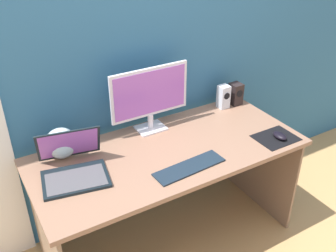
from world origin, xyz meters
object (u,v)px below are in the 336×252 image
Objects in this scene: monitor at (150,96)px; fishbowl at (61,143)px; speaker_near_monitor at (223,97)px; mouse at (280,136)px; laptop at (73,167)px; speaker_right at (236,94)px; keyboard_external at (189,167)px.

monitor is 2.90× the size of fishbowl.
speaker_near_monitor is 1.63× the size of mouse.
speaker_near_monitor is 0.92× the size of fishbowl.
speaker_near_monitor is at bearing 10.64° from laptop.
fishbowl is (-1.15, -0.01, 0.00)m from speaker_near_monitor.
laptop is at bearing -170.25° from speaker_right.
mouse is at bearing -38.81° from monitor.
speaker_right is 1.54× the size of mouse.
speaker_right is at bearing 9.75° from laptop.
keyboard_external is (0.55, -0.47, -0.08)m from fishbowl.
fishbowl reaches higher than speaker_right.
monitor reaches higher than fishbowl.
laptop reaches higher than speaker_right.
laptop is 1.23m from mouse.
speaker_near_monitor is at bearing 0.61° from fishbowl.
speaker_right reaches higher than keyboard_external.
speaker_near_monitor is 0.76m from keyboard_external.
mouse is (1.19, -0.29, -0.03)m from laptop.
speaker_near_monitor is at bearing 35.62° from keyboard_external.
mouse is (0.62, -0.50, -0.21)m from monitor.
monitor is 0.82m from mouse.
laptop is at bearing 168.51° from mouse.
laptop is (-0.57, -0.21, -0.18)m from monitor.
speaker_right is at bearing -0.03° from speaker_near_monitor.
speaker_right is at bearing 0.63° from monitor.
monitor is 3.15× the size of speaker_near_monitor.
fishbowl reaches higher than mouse.
speaker_right is 0.51m from mouse.
monitor reaches higher than mouse.
keyboard_external is at bearing -141.08° from speaker_near_monitor.
speaker_right is 0.95× the size of speaker_near_monitor.
monitor is 1.27× the size of laptop.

